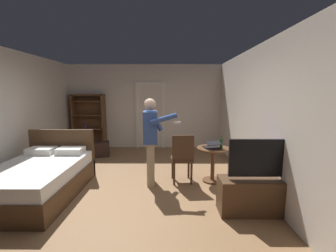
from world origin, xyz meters
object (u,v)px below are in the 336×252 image
Objects in this scene: side_table at (213,159)px; bottle_on_table at (221,144)px; laptop at (213,146)px; wooden_chair at (182,156)px; bookshelf at (89,120)px; suitcase_dark at (100,149)px; person_blue_shirt at (151,135)px; bed at (40,178)px; tv_flatscreen at (259,192)px.

side_table is 2.81× the size of bottle_on_table.
wooden_chair is at bearing -175.24° from laptop.
bookshelf reaches higher than suitcase_dark.
wooden_chair is 0.75m from person_blue_shirt.
bed is 3.69m from tv_flatscreen.
bed is 2.86× the size of side_table.
tv_flatscreen is 4.78× the size of bottle_on_table.
side_table is 1.32× the size of suitcase_dark.
bed is 3.24m from side_table.
bookshelf is 1.03× the size of person_blue_shirt.
wooden_chair is (-0.60, -0.05, -0.21)m from laptop.
bookshelf is 4.36m from side_table.
bed is 3.40m from bottle_on_table.
bookshelf is at bearing 128.22° from person_blue_shirt.
tv_flatscreen is at bearing -31.64° from person_blue_shirt.
tv_flatscreen is 4.45m from suitcase_dark.
bookshelf is 3.94m from wooden_chair.
bed is 1.15× the size of bookshelf.
suitcase_dark is (-3.32, 2.95, -0.12)m from tv_flatscreen.
laptop is (-0.49, 1.15, 0.42)m from tv_flatscreen.
wooden_chair is at bearing -44.28° from bookshelf.
side_table is 1.83× the size of laptop.
bookshelf is 1.76× the size of wooden_chair.
bed reaches higher than side_table.
bottle_on_table is at bearing -13.05° from laptop.
person_blue_shirt is at bearing -173.40° from side_table.
tv_flatscreen is 0.71× the size of person_blue_shirt.
bottle_on_table is (3.32, 0.52, 0.50)m from bed.
tv_flatscreen reaches higher than bottle_on_table.
suitcase_dark is at bearing 82.25° from bed.
bottle_on_table is 3.57m from suitcase_dark.
bottle_on_table is at bearing -37.36° from bookshelf.
bottle_on_table is at bearing 0.93° from wooden_chair.
tv_flatscreen is 1.70× the size of side_table.
suitcase_dark is (-2.23, 1.86, -0.34)m from wooden_chair.
side_table is at bearing 10.77° from bed.
side_table is 0.37m from bottle_on_table.
person_blue_shirt is (-1.21, -0.10, 0.23)m from laptop.
bookshelf is 3.28× the size of suitcase_dark.
person_blue_shirt is at bearing 148.36° from tv_flatscreen.
bookshelf is (-0.25, 3.25, 0.64)m from bed.
bookshelf is 4.35m from laptop.
tv_flatscreen is 1.25m from bottle_on_table.
tv_flatscreen is at bearing -56.36° from suitcase_dark.
laptop is at bearing 10.09° from bed.
bed is 2.02× the size of wooden_chair.
bed reaches higher than laptop.
tv_flatscreen reaches higher than side_table.
laptop is at bearing 166.95° from bottle_on_table.
bed is 3.24m from laptop.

